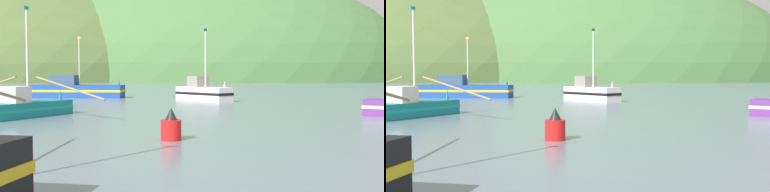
% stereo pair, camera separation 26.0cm
% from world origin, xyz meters
% --- Properties ---
extents(hill_mid_right, '(150.75, 120.60, 79.78)m').
position_xyz_m(hill_mid_right, '(-37.42, 174.06, 0.00)').
color(hill_mid_right, '#47703D').
rests_on(hill_mid_right, ground).
extents(fishing_boat_teal, '(11.98, 6.67, 6.89)m').
position_xyz_m(fishing_boat_teal, '(-11.24, 25.58, 0.63)').
color(fishing_boat_teal, '#147F84').
rests_on(fishing_boat_teal, ground).
extents(fishing_boat_white, '(6.24, 4.90, 6.97)m').
position_xyz_m(fishing_boat_white, '(-4.65, 44.14, 0.85)').
color(fishing_boat_white, white).
rests_on(fishing_boat_white, ground).
extents(fishing_boat_blue, '(10.69, 4.51, 6.68)m').
position_xyz_m(fishing_boat_blue, '(-19.75, 46.18, 0.86)').
color(fishing_boat_blue, '#19479E').
rests_on(fishing_boat_blue, ground).
extents(channel_buoy, '(0.85, 0.85, 1.34)m').
position_xyz_m(channel_buoy, '(0.56, 18.82, 0.54)').
color(channel_buoy, red).
rests_on(channel_buoy, ground).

